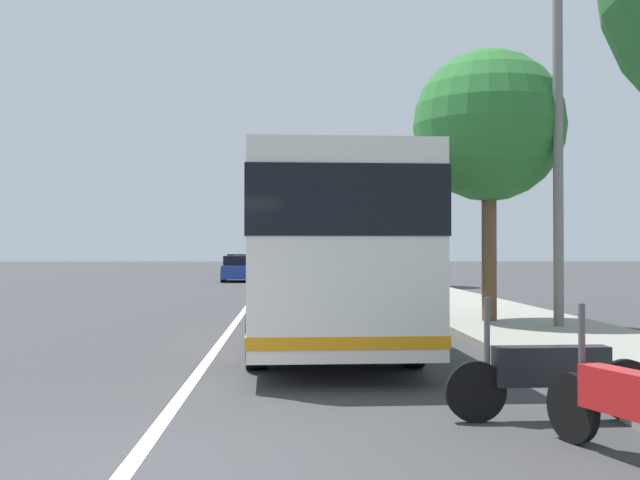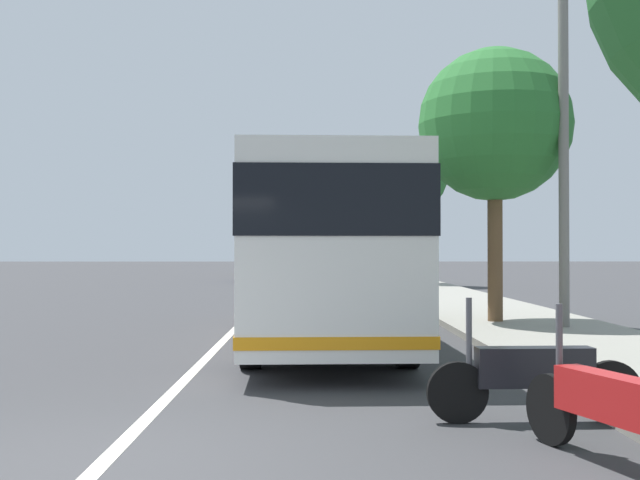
% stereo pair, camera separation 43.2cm
% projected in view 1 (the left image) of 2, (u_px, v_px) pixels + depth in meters
% --- Properties ---
extents(ground_plane, '(220.00, 220.00, 0.00)m').
position_uv_depth(ground_plane, '(130.00, 466.00, 6.06)').
color(ground_plane, '#38383A').
extents(sidewalk_curb, '(110.00, 3.60, 0.14)m').
position_uv_depth(sidewalk_curb, '(527.00, 327.00, 16.32)').
color(sidewalk_curb, gray).
rests_on(sidewalk_curb, ground).
extents(lane_divider_line, '(110.00, 0.16, 0.01)m').
position_uv_depth(lane_divider_line, '(229.00, 331.00, 16.05)').
color(lane_divider_line, silver).
rests_on(lane_divider_line, ground).
extents(coach_bus, '(10.87, 2.84, 3.14)m').
position_uv_depth(coach_bus, '(319.00, 246.00, 14.56)').
color(coach_bus, silver).
rests_on(coach_bus, ground).
extents(motorcycle_angled, '(0.28, 2.19, 1.26)m').
position_uv_depth(motorcycle_angled, '(550.00, 374.00, 7.65)').
color(motorcycle_angled, black).
rests_on(motorcycle_angled, ground).
extents(car_side_street, '(3.97, 2.03, 1.42)m').
position_uv_depth(car_side_street, '(239.00, 269.00, 41.95)').
color(car_side_street, navy).
rests_on(car_side_street, ground).
extents(car_oncoming, '(4.16, 1.91, 1.42)m').
position_uv_depth(car_oncoming, '(246.00, 267.00, 48.42)').
color(car_oncoming, silver).
rests_on(car_oncoming, ground).
extents(car_far_distant, '(4.16, 1.94, 1.46)m').
position_uv_depth(car_far_distant, '(240.00, 265.00, 54.72)').
color(car_far_distant, gold).
rests_on(car_far_distant, ground).
extents(car_behind_bus, '(4.19, 2.07, 1.48)m').
position_uv_depth(car_behind_bus, '(300.00, 264.00, 58.64)').
color(car_behind_bus, navy).
rests_on(car_behind_bus, ground).
extents(roadside_tree_mid_block, '(3.46, 3.46, 6.31)m').
position_uv_depth(roadside_tree_mid_block, '(489.00, 127.00, 17.16)').
color(roadside_tree_mid_block, brown).
rests_on(roadside_tree_mid_block, ground).
extents(roadside_tree_far_block, '(3.62, 3.62, 7.18)m').
position_uv_depth(roadside_tree_far_block, '(395.00, 176.00, 36.50)').
color(roadside_tree_far_block, brown).
rests_on(roadside_tree_far_block, ground).
extents(utility_pole, '(0.21, 0.21, 8.22)m').
position_uv_depth(utility_pole, '(558.00, 138.00, 15.90)').
color(utility_pole, slate).
rests_on(utility_pole, ground).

